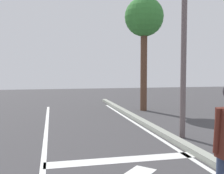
# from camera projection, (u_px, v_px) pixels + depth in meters

# --- Properties ---
(lane_line_curbside) EXTENTS (0.12, 20.00, 0.01)m
(lane_line_curbside) POSITION_uv_depth(u_px,v_px,m) (208.00, 169.00, 5.26)
(lane_line_curbside) COLOR white
(lane_line_curbside) RESTS_ON ground
(stop_bar) EXTENTS (3.33, 0.40, 0.01)m
(stop_bar) POSITION_uv_depth(u_px,v_px,m) (122.00, 160.00, 5.82)
(stop_bar) COLOR white
(stop_bar) RESTS_ON ground
(lane_arrow_head) EXTENTS (0.71, 0.71, 0.01)m
(lane_arrow_head) POSITION_uv_depth(u_px,v_px,m) (140.00, 172.00, 5.13)
(lane_arrow_head) COLOR white
(lane_arrow_head) RESTS_ON ground
(curb_strip) EXTENTS (0.24, 24.00, 0.14)m
(curb_strip) POSITION_uv_depth(u_px,v_px,m) (220.00, 165.00, 5.31)
(curb_strip) COLOR #989B8F
(curb_strip) RESTS_ON ground
(roadside_tree) EXTENTS (1.86, 1.86, 5.44)m
(roadside_tree) POSITION_uv_depth(u_px,v_px,m) (144.00, 20.00, 12.79)
(roadside_tree) COLOR brown
(roadside_tree) RESTS_ON ground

